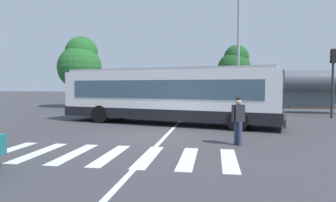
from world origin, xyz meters
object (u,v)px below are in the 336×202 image
Objects in this scene: parked_car_red at (199,100)px; background_tree_left at (80,63)px; twin_arm_street_lamp at (238,39)px; bus_stop_shelter at (316,81)px; pedestrian_crossing_street at (238,118)px; parked_car_blue at (144,100)px; background_tree_right at (235,66)px; parked_car_teal at (114,100)px; parked_car_champagne at (228,100)px; traffic_light_far_corner at (333,72)px; parked_car_silver at (170,100)px; city_transit_bus at (167,95)px.

background_tree_left reaches higher than parked_car_red.
bus_stop_shelter is at bearing 5.12° from twin_arm_street_lamp.
parked_car_blue is at bearing 114.61° from pedestrian_crossing_street.
twin_arm_street_lamp is 1.41× the size of background_tree_right.
twin_arm_street_lamp is (11.27, -3.70, 4.91)m from parked_car_teal.
parked_car_red is at bearing 130.14° from twin_arm_street_lamp.
parked_car_champagne is 1.02× the size of traffic_light_far_corner.
pedestrian_crossing_street is at bearing -82.07° from parked_car_red.
parked_car_silver is 12.33m from bus_stop_shelter.
parked_car_red is at bearing 97.93° from pedestrian_crossing_street.
parked_car_red is 0.49× the size of twin_arm_street_lamp.
parked_car_champagne is (5.32, -0.26, 0.00)m from parked_car_silver.
twin_arm_street_lamp reaches higher than parked_car_blue.
parked_car_champagne is 0.49× the size of twin_arm_street_lamp.
background_tree_right reaches higher than parked_car_red.
twin_arm_street_lamp reaches higher than parked_car_champagne.
parked_car_silver is 0.93× the size of bus_stop_shelter.
city_transit_bus is 2.75× the size of parked_car_blue.
background_tree_right is (-5.33, 12.77, 1.28)m from traffic_light_far_corner.
parked_car_blue is at bearing 154.61° from traffic_light_far_corner.
background_tree_left is at bearing 134.18° from city_transit_bus.
parked_car_red is (5.26, -0.28, 0.00)m from parked_car_blue.
parked_car_silver is at bearing 162.63° from bus_stop_shelter.
parked_car_red is at bearing -119.47° from background_tree_right.
twin_arm_street_lamp is at bearing 58.06° from city_transit_bus.
parked_car_red is 9.66m from bus_stop_shelter.
background_tree_right is (1.33, 22.43, 3.31)m from pedestrian_crossing_street.
traffic_light_far_corner is 0.48× the size of twin_arm_street_lamp.
parked_car_red is at bearing 83.65° from city_transit_bus.
parked_car_silver is at bearing 5.20° from background_tree_left.
bus_stop_shelter is (11.66, -3.65, 1.65)m from parked_car_silver.
city_transit_bus is 2.77× the size of parked_car_silver.
bus_stop_shelter is 20.52m from background_tree_left.
parked_car_red is 2.62m from parked_car_champagne.
pedestrian_crossing_street is 22.71m from background_tree_right.
bus_stop_shelter is at bearing 36.50° from city_transit_bus.
parked_car_silver is 9.31m from background_tree_right.
parked_car_teal is 1.00× the size of parked_car_red.
pedestrian_crossing_street is 18.02m from parked_car_blue.
pedestrian_crossing_street is at bearing -57.18° from parked_car_teal.
parked_car_red is at bearing 0.40° from parked_car_teal.
parked_car_champagne is 9.39m from traffic_light_far_corner.
background_tree_left reaches higher than parked_car_blue.
parked_car_blue is (-7.50, 16.38, -0.20)m from pedestrian_crossing_street.
parked_car_blue is at bearing 176.97° from parked_car_red.
twin_arm_street_lamp reaches higher than traffic_light_far_corner.
bus_stop_shelter reaches higher than parked_car_silver.
twin_arm_street_lamp is (-5.74, 2.69, 2.67)m from traffic_light_far_corner.
twin_arm_street_lamp reaches higher than bus_stop_shelter.
traffic_light_far_corner reaches higher than parked_car_red.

